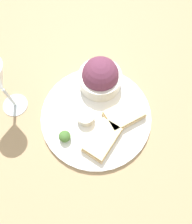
% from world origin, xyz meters
% --- Properties ---
extents(ground_plane, '(4.00, 4.00, 0.00)m').
position_xyz_m(ground_plane, '(0.00, 0.00, 0.00)').
color(ground_plane, tan).
extents(dinner_plate, '(0.30, 0.30, 0.01)m').
position_xyz_m(dinner_plate, '(0.00, 0.00, 0.01)').
color(dinner_plate, white).
rests_on(dinner_plate, ground_plane).
extents(salad_bowl, '(0.12, 0.12, 0.10)m').
position_xyz_m(salad_bowl, '(-0.08, -0.05, 0.05)').
color(salad_bowl, silver).
rests_on(salad_bowl, dinner_plate).
extents(sauce_ramekin, '(0.05, 0.05, 0.03)m').
position_xyz_m(sauce_ramekin, '(0.03, -0.01, 0.03)').
color(sauce_ramekin, beige).
rests_on(sauce_ramekin, dinner_plate).
extents(cheese_toast_near, '(0.11, 0.07, 0.03)m').
position_xyz_m(cheese_toast_near, '(0.05, 0.06, 0.03)').
color(cheese_toast_near, '#D1B27F').
rests_on(cheese_toast_near, dinner_plate).
extents(cheese_toast_far, '(0.12, 0.10, 0.03)m').
position_xyz_m(cheese_toast_far, '(-0.04, 0.06, 0.03)').
color(cheese_toast_far, '#D1B27F').
rests_on(cheese_toast_far, dinner_plate).
extents(garnish, '(0.03, 0.03, 0.03)m').
position_xyz_m(garnish, '(0.10, -0.02, 0.03)').
color(garnish, '#477533').
rests_on(garnish, dinner_plate).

